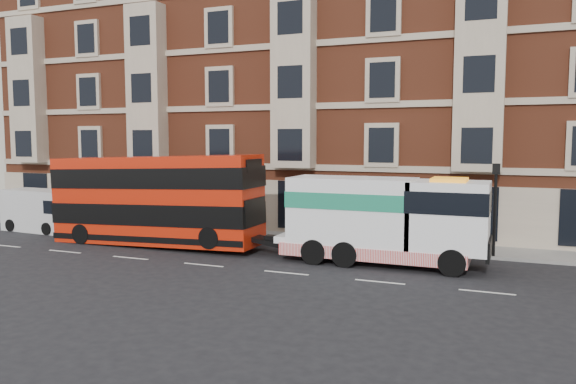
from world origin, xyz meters
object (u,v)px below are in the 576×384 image
object	(u,v)px
double_decker_bus	(155,199)
box_van	(41,211)
pedestrian	(95,212)
tow_truck	(381,219)

from	to	relation	value
double_decker_bus	box_van	distance (m)	9.49
double_decker_bus	box_van	xyz separation A→B (m)	(-9.32, 1.29, -1.25)
box_van	pedestrian	world-z (taller)	box_van
double_decker_bus	pedestrian	world-z (taller)	double_decker_bus
tow_truck	box_van	distance (m)	21.43
pedestrian	tow_truck	bearing A→B (deg)	1.91
double_decker_bus	box_van	bearing A→B (deg)	172.12
box_van	pedestrian	bearing A→B (deg)	35.74
box_van	pedestrian	distance (m)	3.20
tow_truck	box_van	size ratio (longest dim) A/B	1.87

